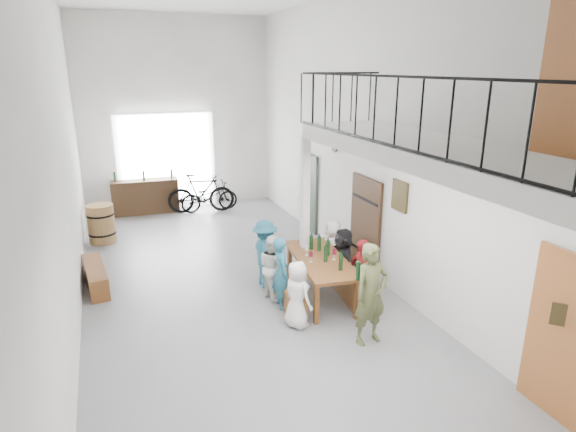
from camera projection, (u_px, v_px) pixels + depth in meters
name	position (u px, v px, depth m)	size (l,w,h in m)	color
floor	(234.00, 285.00, 9.39)	(12.00, 12.00, 0.00)	slate
room_walls	(227.00, 99.00, 8.33)	(12.00, 12.00, 12.00)	white
gateway_portal	(167.00, 162.00, 14.13)	(2.80, 0.08, 2.80)	white
right_wall_decor	(414.00, 212.00, 8.14)	(0.07, 8.28, 5.07)	#965224
balcony	(431.00, 155.00, 6.40)	(1.52, 5.62, 4.00)	white
tasting_table	(321.00, 262.00, 8.69)	(1.08, 2.14, 0.79)	brown
bench_inner	(287.00, 290.00, 8.71)	(0.29, 1.84, 0.42)	brown
bench_wall	(345.00, 280.00, 9.04)	(0.28, 2.18, 0.50)	brown
tableware	(321.00, 248.00, 8.73)	(0.70, 1.43, 0.35)	black
side_bench	(96.00, 276.00, 9.28)	(0.33, 1.53, 0.43)	brown
oak_barrel	(101.00, 224.00, 11.58)	(0.64, 0.64, 0.94)	olive
serving_counter	(146.00, 197.00, 13.90)	(1.85, 0.51, 0.98)	#362112
counter_bottles	(144.00, 175.00, 13.69)	(1.61, 0.22, 0.28)	black
guest_left_a	(297.00, 295.00, 7.76)	(0.56, 0.36, 1.14)	white
guest_left_b	(281.00, 273.00, 8.39)	(0.47, 0.31, 1.30)	#266981
guest_left_c	(273.00, 267.00, 8.76)	(0.58, 0.46, 1.20)	white
guest_left_d	(265.00, 253.00, 9.21)	(0.86, 0.49, 1.33)	#266981
guest_right_a	(362.00, 274.00, 8.37)	(0.75, 0.31, 1.28)	#A61C20
guest_right_b	(343.00, 259.00, 9.06)	(1.14, 0.36, 1.23)	black
guest_right_c	(332.00, 249.00, 9.61)	(0.58, 0.38, 1.20)	white
host_standing	(371.00, 294.00, 7.26)	(0.59, 0.38, 1.61)	#515731
potted_plant	(335.00, 249.00, 10.61)	(0.43, 0.37, 0.48)	#184414
bicycle_near	(209.00, 197.00, 14.09)	(0.58, 1.67, 0.88)	black
bicycle_far	(201.00, 193.00, 13.94)	(0.54, 1.90, 1.14)	black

